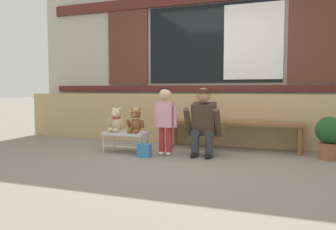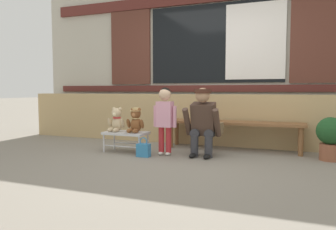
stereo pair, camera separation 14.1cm
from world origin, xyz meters
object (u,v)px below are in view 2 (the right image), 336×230
at_px(small_display_bench, 126,134).
at_px(potted_plant, 331,136).
at_px(adult_crouching, 204,122).
at_px(teddy_bear_plain, 116,121).
at_px(wooden_bench_long, 233,126).
at_px(teddy_bear_with_hat, 135,121).
at_px(handbag_on_ground, 144,150).
at_px(child_standing, 165,113).

distance_m(small_display_bench, potted_plant, 2.81).
distance_m(small_display_bench, adult_crouching, 1.19).
height_order(teddy_bear_plain, adult_crouching, adult_crouching).
relative_size(wooden_bench_long, small_display_bench, 3.28).
distance_m(teddy_bear_with_hat, handbag_on_ground, 0.50).
xyz_separation_m(wooden_bench_long, potted_plant, (1.32, -0.30, -0.05)).
height_order(adult_crouching, potted_plant, adult_crouching).
bearing_deg(potted_plant, child_standing, -168.11).
height_order(small_display_bench, potted_plant, potted_plant).
relative_size(small_display_bench, potted_plant, 1.12).
distance_m(teddy_bear_with_hat, child_standing, 0.48).
xyz_separation_m(teddy_bear_plain, handbag_on_ground, (0.56, -0.23, -0.37)).
bearing_deg(potted_plant, small_display_bench, -170.83).
distance_m(small_display_bench, teddy_bear_with_hat, 0.26).
distance_m(wooden_bench_long, handbag_on_ground, 1.46).
height_order(small_display_bench, child_standing, child_standing).
distance_m(small_display_bench, teddy_bear_plain, 0.25).
relative_size(teddy_bear_plain, handbag_on_ground, 1.34).
xyz_separation_m(small_display_bench, adult_crouching, (1.16, 0.13, 0.21)).
height_order(child_standing, handbag_on_ground, child_standing).
distance_m(wooden_bench_long, small_display_bench, 1.64).
bearing_deg(child_standing, teddy_bear_with_hat, 179.20).
bearing_deg(potted_plant, adult_crouching, -168.72).
relative_size(small_display_bench, child_standing, 0.67).
height_order(small_display_bench, teddy_bear_with_hat, teddy_bear_with_hat).
xyz_separation_m(adult_crouching, potted_plant, (1.62, 0.32, -0.16)).
bearing_deg(wooden_bench_long, teddy_bear_plain, -155.18).
distance_m(adult_crouching, handbag_on_ground, 0.92).
xyz_separation_m(wooden_bench_long, teddy_bear_with_hat, (-1.29, -0.75, 0.10)).
distance_m(child_standing, potted_plant, 2.21).
distance_m(wooden_bench_long, potted_plant, 1.36).
xyz_separation_m(child_standing, adult_crouching, (0.53, 0.13, -0.11)).
height_order(teddy_bear_with_hat, adult_crouching, adult_crouching).
bearing_deg(potted_plant, handbag_on_ground, -164.09).
distance_m(wooden_bench_long, child_standing, 1.14).
relative_size(teddy_bear_plain, child_standing, 0.38).
bearing_deg(teddy_bear_with_hat, wooden_bench_long, 29.96).
height_order(teddy_bear_plain, child_standing, child_standing).
bearing_deg(child_standing, adult_crouching, 13.73).
xyz_separation_m(teddy_bear_plain, child_standing, (0.79, -0.01, 0.13)).
distance_m(teddy_bear_plain, adult_crouching, 1.33).
relative_size(wooden_bench_long, child_standing, 2.19).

